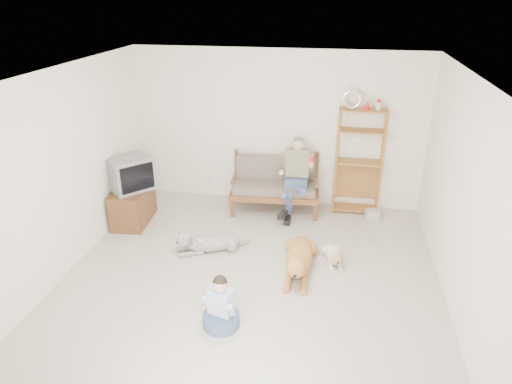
% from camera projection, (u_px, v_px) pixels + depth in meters
% --- Properties ---
extents(floor, '(5.50, 5.50, 0.00)m').
position_uv_depth(floor, '(247.00, 288.00, 5.97)').
color(floor, beige).
rests_on(floor, ground).
extents(ceiling, '(5.50, 5.50, 0.00)m').
position_uv_depth(ceiling, '(246.00, 79.00, 4.86)').
color(ceiling, silver).
rests_on(ceiling, ground).
extents(wall_back, '(5.00, 0.00, 5.00)m').
position_uv_depth(wall_back, '(278.00, 129.00, 7.88)').
color(wall_back, white).
rests_on(wall_back, ground).
extents(wall_front, '(5.00, 0.00, 5.00)m').
position_uv_depth(wall_front, '(164.00, 367.00, 2.94)').
color(wall_front, white).
rests_on(wall_front, ground).
extents(wall_left, '(0.00, 5.50, 5.50)m').
position_uv_depth(wall_left, '(55.00, 179.00, 5.82)').
color(wall_left, white).
rests_on(wall_left, ground).
extents(wall_right, '(0.00, 5.50, 5.50)m').
position_uv_depth(wall_right, '(469.00, 211.00, 5.01)').
color(wall_right, white).
rests_on(wall_right, ground).
extents(loveseat, '(1.55, 0.81, 0.95)m').
position_uv_depth(loveseat, '(275.00, 184.00, 7.88)').
color(loveseat, brown).
rests_on(loveseat, ground).
extents(man, '(0.52, 0.74, 1.19)m').
position_uv_depth(man, '(294.00, 183.00, 7.56)').
color(man, '#475983').
rests_on(man, loveseat).
extents(etagere, '(0.80, 0.35, 2.11)m').
position_uv_depth(etagere, '(359.00, 161.00, 7.65)').
color(etagere, '#A26433').
rests_on(etagere, ground).
extents(book_stack, '(0.25, 0.20, 0.15)m').
position_uv_depth(book_stack, '(372.00, 214.00, 7.74)').
color(book_stack, beige).
rests_on(book_stack, ground).
extents(tv_stand, '(0.56, 0.93, 0.60)m').
position_uv_depth(tv_stand, '(133.00, 205.00, 7.54)').
color(tv_stand, brown).
rests_on(tv_stand, ground).
extents(crt_tv, '(0.81, 0.83, 0.54)m').
position_uv_depth(crt_tv, '(131.00, 173.00, 7.29)').
color(crt_tv, slate).
rests_on(crt_tv, tv_stand).
extents(wall_outlet, '(0.12, 0.02, 0.08)m').
position_uv_depth(wall_outlet, '(210.00, 180.00, 8.50)').
color(wall_outlet, silver).
rests_on(wall_outlet, ground).
extents(golden_retriever, '(0.36, 1.47, 0.44)m').
position_uv_depth(golden_retriever, '(299.00, 259.00, 6.26)').
color(golden_retriever, '#A17838').
rests_on(golden_retriever, ground).
extents(shaggy_dog, '(1.08, 0.59, 0.35)m').
position_uv_depth(shaggy_dog, '(208.00, 243.00, 6.74)').
color(shaggy_dog, silver).
rests_on(shaggy_dog, ground).
extents(terrier, '(0.30, 0.70, 0.27)m').
position_uv_depth(terrier, '(334.00, 256.00, 6.47)').
color(terrier, white).
rests_on(terrier, ground).
extents(child, '(0.43, 0.43, 0.68)m').
position_uv_depth(child, '(221.00, 308.00, 5.21)').
color(child, '#475983').
rests_on(child, ground).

